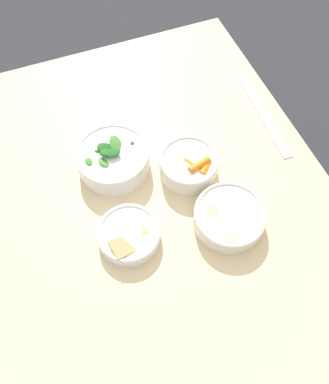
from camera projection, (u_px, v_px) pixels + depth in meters
The scene contains 7 objects.
ground_plane at pixel (151, 280), 1.60m from camera, with size 10.00×10.00×0.00m, color #2D2D33.
dining_table at pixel (143, 216), 1.05m from camera, with size 1.15×0.96×0.75m.
bowl_carrots at pixel (189, 165), 0.96m from camera, with size 0.15×0.15×0.07m.
bowl_greens at pixel (113, 158), 0.97m from camera, with size 0.19×0.19×0.09m.
bowl_beans_hotdog at pixel (229, 218), 0.90m from camera, with size 0.17×0.17×0.05m.
bowl_cookies at pixel (129, 235), 0.88m from camera, with size 0.15×0.15×0.04m.
ruler at pixel (263, 113), 1.09m from camera, with size 0.33×0.05×0.00m.
Camera 1 is at (0.44, -0.11, 1.58)m, focal length 35.00 mm.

